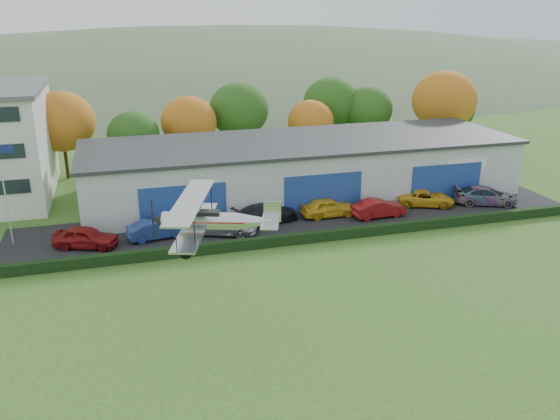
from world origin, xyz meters
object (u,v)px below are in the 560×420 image
object	(u,v)px
hangar	(302,167)
flagpole	(5,184)
car_2	(223,224)
car_6	(426,198)
car_1	(157,229)
car_3	(266,213)
biplane	(210,219)
car_5	(379,208)
car_4	(328,207)
car_0	(85,237)
car_7	(486,196)

from	to	relation	value
hangar	flagpole	xyz separation A→B (m)	(-24.88, -5.98, 2.13)
hangar	car_2	xyz separation A→B (m)	(-9.19, -8.18, -1.84)
car_6	car_1	bearing A→B (deg)	113.70
hangar	car_3	bearing A→B (deg)	-127.94
car_1	biplane	xyz separation A→B (m)	(1.74, -15.72, 6.21)
car_2	car_5	size ratio (longest dim) A/B	1.18
car_6	car_4	bearing A→B (deg)	112.31
flagpole	car_1	world-z (taller)	flagpole
hangar	car_0	bearing A→B (deg)	-157.34
car_2	car_6	size ratio (longest dim) A/B	1.09
hangar	car_5	xyz separation A→B (m)	(4.29, -8.14, -1.83)
car_2	car_5	xyz separation A→B (m)	(13.48, 0.04, 0.00)
car_5	car_2	bearing A→B (deg)	87.13
hangar	car_6	size ratio (longest dim) A/B	7.97
hangar	car_3	world-z (taller)	hangar
car_1	biplane	distance (m)	16.99
car_2	car_4	bearing A→B (deg)	-58.97
car_2	car_7	distance (m)	24.34
flagpole	car_3	size ratio (longest dim) A/B	1.42
hangar	car_6	world-z (taller)	hangar
flagpole	car_2	distance (m)	16.34
car_0	hangar	bearing A→B (deg)	-46.89
car_0	car_5	distance (m)	23.91
car_2	car_3	xyz separation A→B (m)	(3.83, 1.30, 0.05)
hangar	car_7	size ratio (longest dim) A/B	7.29
car_5	biplane	bearing A→B (deg)	129.38
car_4	car_6	bearing A→B (deg)	-89.33
car_5	car_6	bearing A→B (deg)	-76.73
car_0	car_7	distance (m)	34.77
hangar	car_0	xyz separation A→B (m)	(-19.62, -8.19, -1.79)
car_0	car_6	size ratio (longest dim) A/B	0.94
car_0	car_7	xyz separation A→B (m)	(34.77, 0.44, -0.01)
flagpole	car_7	distance (m)	40.27
flagpole	car_0	distance (m)	6.93
flagpole	car_0	world-z (taller)	flagpole
car_0	car_4	bearing A→B (deg)	-65.62
car_0	car_1	bearing A→B (deg)	-65.59
car_2	car_6	bearing A→B (deg)	-62.26
car_4	car_6	world-z (taller)	car_4
hangar	biplane	xyz separation A→B (m)	(-12.56, -23.54, 4.37)
car_7	biplane	world-z (taller)	biplane
hangar	biplane	world-z (taller)	biplane
flagpole	car_3	bearing A→B (deg)	-2.63
car_4	car_7	distance (m)	14.97
flagpole	car_4	size ratio (longest dim) A/B	1.69
car_3	biplane	distance (m)	19.17
car_4	car_1	bearing A→B (deg)	92.97
car_3	car_7	xyz separation A→B (m)	(20.52, -0.87, -0.01)
car_0	car_5	bearing A→B (deg)	-69.43
hangar	car_4	xyz separation A→B (m)	(0.21, -6.83, -1.80)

